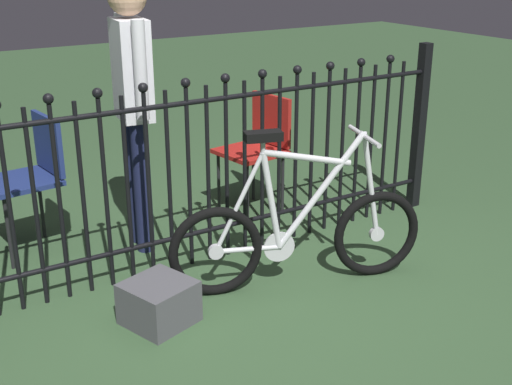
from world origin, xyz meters
TOP-DOWN VIEW (x-y plane):
  - ground_plane at (0.00, 0.00)m, footprint 20.00×20.00m
  - iron_fence at (-0.06, 0.56)m, footprint 3.71×0.07m
  - bicycle at (0.36, 0.01)m, footprint 1.43×0.55m
  - chair_red at (0.80, 1.12)m, footprint 0.47×0.47m
  - chair_navy at (-0.76, 1.27)m, footprint 0.46×0.45m
  - person_visitor at (-0.18, 0.98)m, footprint 0.23×0.47m
  - display_crate at (-0.48, 0.05)m, footprint 0.40×0.40m

SIDE VIEW (x-z plane):
  - ground_plane at x=0.00m, z-range 0.00..0.00m
  - display_crate at x=-0.48m, z-range 0.00..0.23m
  - bicycle at x=0.36m, z-range -0.15..0.78m
  - chair_red at x=0.80m, z-range 0.10..0.93m
  - chair_navy at x=-0.76m, z-range 0.10..0.97m
  - iron_fence at x=-0.06m, z-range 0.00..1.21m
  - person_visitor at x=-0.18m, z-range 0.17..1.85m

